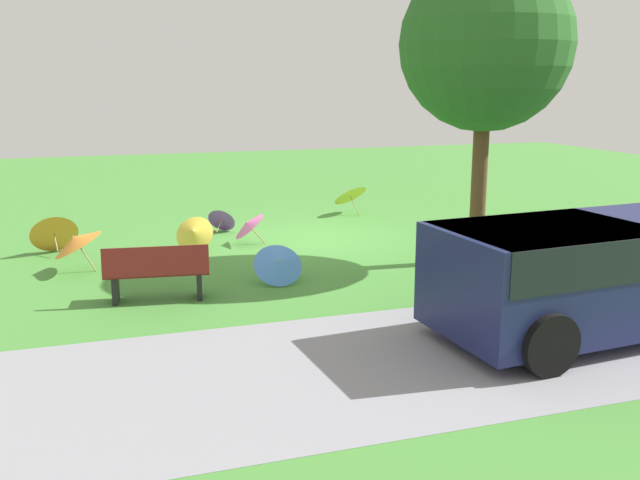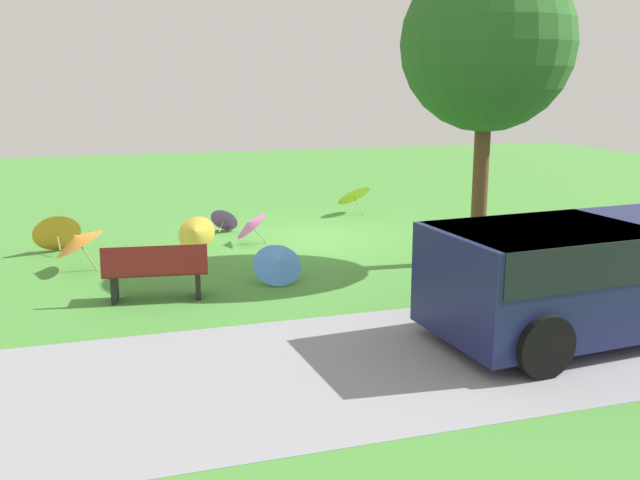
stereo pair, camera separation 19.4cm
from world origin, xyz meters
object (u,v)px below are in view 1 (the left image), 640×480
at_px(parasol_blue_0, 278,263).
at_px(parasol_yellow_0, 349,194).
at_px(parasol_orange_0, 76,241).
at_px(shade_tree, 486,45).
at_px(parasol_orange_1, 53,231).
at_px(parasol_yellow_2, 194,233).
at_px(parasol_purple_0, 222,219).
at_px(van_dark, 590,268).
at_px(park_bench, 157,272).
at_px(parasol_pink_1, 248,225).

height_order(parasol_blue_0, parasol_yellow_0, parasol_yellow_0).
bearing_deg(parasol_orange_0, parasol_blue_0, 150.29).
bearing_deg(shade_tree, parasol_blue_0, 4.44).
xyz_separation_m(parasol_orange_1, parasol_yellow_2, (-2.69, 0.62, -0.09)).
xyz_separation_m(parasol_orange_0, parasol_purple_0, (-3.11, -2.67, -0.28)).
relative_size(shade_tree, parasol_blue_0, 6.39).
distance_m(van_dark, parasol_purple_0, 8.84).
distance_m(van_dark, parasol_blue_0, 4.95).
relative_size(park_bench, parasol_yellow_0, 1.46).
distance_m(parasol_blue_0, parasol_purple_0, 4.51).
xyz_separation_m(parasol_blue_0, parasol_yellow_2, (1.00, -2.94, -0.01)).
bearing_deg(park_bench, parasol_yellow_2, -107.56).
relative_size(parasol_blue_0, parasol_pink_1, 1.03).
height_order(parasol_yellow_2, parasol_pink_1, parasol_pink_1).
height_order(park_bench, parasol_purple_0, park_bench).
xyz_separation_m(van_dark, shade_tree, (-0.59, -3.89, 3.07)).
height_order(park_bench, shade_tree, shade_tree).
height_order(parasol_yellow_0, parasol_pink_1, parasol_yellow_0).
bearing_deg(parasol_orange_0, van_dark, 140.57).
bearing_deg(park_bench, parasol_pink_1, -122.77).
distance_m(van_dark, park_bench, 6.32).
distance_m(park_bench, shade_tree, 6.97).
xyz_separation_m(van_dark, parasol_yellow_2, (4.36, -6.53, -0.55)).
bearing_deg(parasol_purple_0, parasol_pink_1, 100.71).
xyz_separation_m(park_bench, shade_tree, (-5.99, -0.64, 3.52)).
bearing_deg(parasol_orange_1, parasol_orange_0, 104.76).
bearing_deg(parasol_orange_1, van_dark, 134.65).
distance_m(parasol_orange_1, parasol_pink_1, 3.87).
distance_m(parasol_orange_0, parasol_purple_0, 4.11).
bearing_deg(parasol_blue_0, park_bench, 9.32).
bearing_deg(parasol_pink_1, parasol_purple_0, -79.29).
bearing_deg(shade_tree, parasol_pink_1, -35.90).
bearing_deg(parasol_blue_0, parasol_orange_1, -43.99).
relative_size(parasol_yellow_0, parasol_purple_0, 1.46).
bearing_deg(van_dark, parasol_pink_1, -64.17).
relative_size(parasol_blue_0, parasol_purple_0, 1.12).
height_order(park_bench, parasol_orange_1, park_bench).
xyz_separation_m(shade_tree, parasol_blue_0, (3.95, 0.31, -3.61)).
bearing_deg(parasol_yellow_2, park_bench, 72.44).
xyz_separation_m(park_bench, parasol_purple_0, (-1.91, -4.85, -0.17)).
relative_size(parasol_orange_0, parasol_pink_1, 1.19).
height_order(park_bench, parasol_yellow_0, park_bench).
xyz_separation_m(parasol_orange_0, parasol_pink_1, (-3.39, -1.21, -0.15)).
distance_m(van_dark, parasol_yellow_0, 9.25).
bearing_deg(parasol_yellow_0, parasol_blue_0, 59.04).
bearing_deg(parasol_yellow_0, park_bench, 47.84).
bearing_deg(parasol_purple_0, parasol_orange_0, 40.60).
xyz_separation_m(parasol_orange_1, parasol_pink_1, (-3.84, 0.50, -0.02)).
xyz_separation_m(van_dark, parasol_orange_0, (6.60, -5.43, -0.33)).
distance_m(van_dark, parasol_yellow_2, 7.87).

